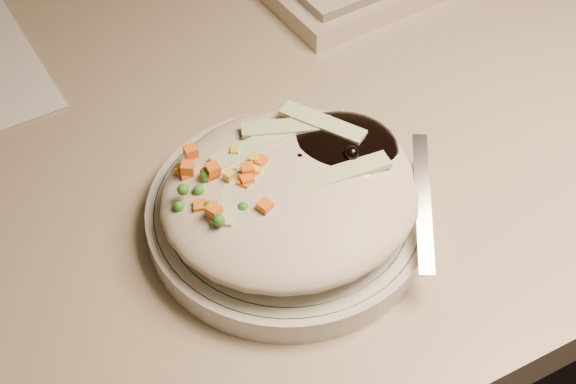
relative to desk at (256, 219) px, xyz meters
name	(u,v)px	position (x,y,z in m)	size (l,w,h in m)	color
desk	(256,219)	(0.00, 0.00, 0.00)	(1.40, 0.70, 0.74)	tan
plate	(288,215)	(-0.05, -0.17, 0.21)	(0.21, 0.21, 0.02)	silver
plate_rim	(288,206)	(-0.05, -0.17, 0.22)	(0.20, 0.20, 0.00)	#144723
meal	(294,185)	(-0.04, -0.17, 0.24)	(0.21, 0.19, 0.05)	beige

